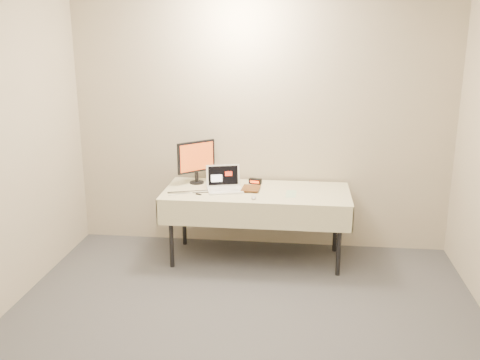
# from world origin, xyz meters

# --- Properties ---
(back_wall) EXTENTS (4.00, 0.10, 2.70)m
(back_wall) POSITION_xyz_m (0.00, 2.50, 1.35)
(back_wall) COLOR #C2B59C
(back_wall) RESTS_ON ground
(table) EXTENTS (1.86, 0.81, 0.74)m
(table) POSITION_xyz_m (0.00, 2.05, 0.68)
(table) COLOR black
(table) RESTS_ON ground
(laptop) EXTENTS (0.41, 0.36, 0.24)m
(laptop) POSITION_xyz_m (-0.33, 2.04, 0.80)
(laptop) COLOR white
(laptop) RESTS_ON table
(monitor) EXTENTS (0.34, 0.31, 0.45)m
(monitor) POSITION_xyz_m (-0.65, 2.25, 1.00)
(monitor) COLOR black
(monitor) RESTS_ON table
(book) EXTENTS (0.18, 0.03, 0.24)m
(book) POSITION_xyz_m (-0.15, 2.07, 0.86)
(book) COLOR #96541B
(book) RESTS_ON table
(alarm_clock) EXTENTS (0.14, 0.08, 0.05)m
(alarm_clock) POSITION_xyz_m (-0.04, 2.29, 0.77)
(alarm_clock) COLOR black
(alarm_clock) RESTS_ON table
(clicker) EXTENTS (0.05, 0.10, 0.02)m
(clicker) POSITION_xyz_m (-0.00, 1.77, 0.75)
(clicker) COLOR silver
(clicker) RESTS_ON table
(paper_form) EXTENTS (0.10, 0.25, 0.00)m
(paper_form) POSITION_xyz_m (0.35, 1.97, 0.74)
(paper_form) COLOR #BBE0B2
(paper_form) RESTS_ON table
(usb_dongle) EXTENTS (0.06, 0.04, 0.01)m
(usb_dongle) POSITION_xyz_m (-0.55, 1.84, 0.74)
(usb_dongle) COLOR black
(usb_dongle) RESTS_ON table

